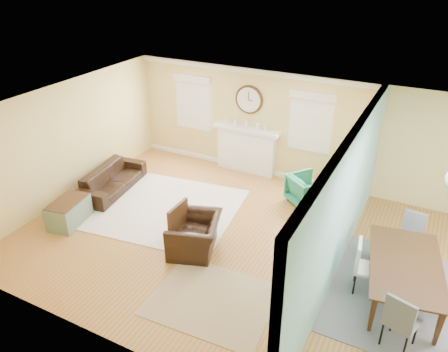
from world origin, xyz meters
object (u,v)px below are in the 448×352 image
at_px(green_chair, 307,190).
at_px(credenza, 343,203).
at_px(sofa, 112,179).
at_px(dining_table, 405,281).
at_px(eames_chair, 195,235).

relative_size(green_chair, credenza, 0.46).
distance_m(sofa, dining_table, 6.55).
height_order(sofa, green_chair, green_chair).
distance_m(sofa, eames_chair, 3.08).
bearing_deg(credenza, dining_table, -52.10).
distance_m(sofa, credenza, 5.21).
bearing_deg(eames_chair, sofa, -129.36).
xyz_separation_m(green_chair, credenza, (0.85, -0.30, 0.06)).
bearing_deg(sofa, green_chair, -78.23).
bearing_deg(eames_chair, green_chair, 134.30).
bearing_deg(green_chair, dining_table, 174.17).
height_order(sofa, dining_table, dining_table).
relative_size(sofa, eames_chair, 1.87).
xyz_separation_m(eames_chair, green_chair, (1.33, 2.60, 0.00)).
height_order(green_chair, dining_table, dining_table).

